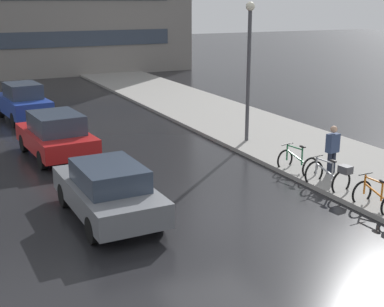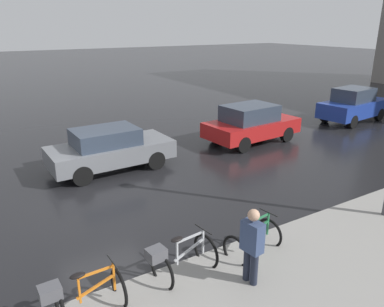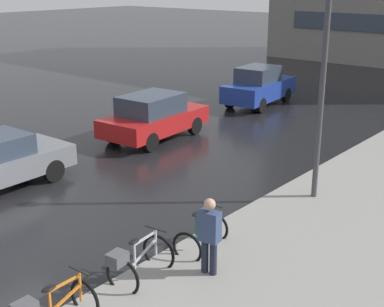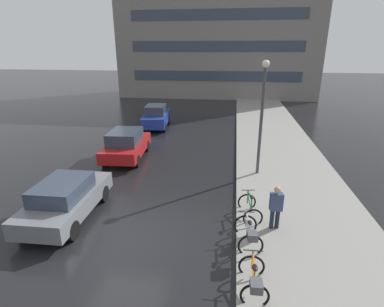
{
  "view_description": "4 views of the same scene",
  "coord_description": "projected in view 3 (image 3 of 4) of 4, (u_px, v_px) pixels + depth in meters",
  "views": [
    {
      "loc": [
        -6.11,
        -11.25,
        5.38
      ],
      "look_at": [
        0.75,
        2.88,
        0.87
      ],
      "focal_mm": 50.0,
      "sensor_mm": 36.0,
      "label": 1
    },
    {
      "loc": [
        9.32,
        -2.75,
        4.75
      ],
      "look_at": [
        0.86,
        2.4,
        1.33
      ],
      "focal_mm": 35.0,
      "sensor_mm": 36.0,
      "label": 2
    },
    {
      "loc": [
        10.31,
        -5.76,
        5.47
      ],
      "look_at": [
        1.98,
        4.17,
        1.17
      ],
      "focal_mm": 50.0,
      "sensor_mm": 36.0,
      "label": 3
    },
    {
      "loc": [
        3.32,
        -7.63,
        5.85
      ],
      "look_at": [
        1.57,
        4.82,
        1.36
      ],
      "focal_mm": 28.0,
      "sensor_mm": 36.0,
      "label": 4
    }
  ],
  "objects": [
    {
      "name": "streetlamp",
      "position": [
        323.0,
        76.0,
        12.68
      ],
      "size": [
        0.33,
        0.33,
        5.33
      ],
      "color": "#424247",
      "rests_on": "ground"
    },
    {
      "name": "ground_plane",
      "position": [
        9.0,
        229.0,
        12.2
      ],
      "size": [
        140.0,
        140.0,
        0.0
      ],
      "primitive_type": "plane",
      "color": "black"
    },
    {
      "name": "bicycle_second",
      "position": [
        136.0,
        262.0,
        9.8
      ],
      "size": [
        0.88,
        1.44,
        0.97
      ],
      "color": "black",
      "rests_on": "ground"
    },
    {
      "name": "bicycle_third",
      "position": [
        201.0,
        235.0,
        11.04
      ],
      "size": [
        0.86,
        1.26,
        0.99
      ],
      "color": "black",
      "rests_on": "ground"
    },
    {
      "name": "car_blue",
      "position": [
        259.0,
        86.0,
        23.7
      ],
      "size": [
        2.1,
        4.22,
        1.74
      ],
      "color": "navy",
      "rests_on": "ground"
    },
    {
      "name": "pedestrian",
      "position": [
        209.0,
        235.0,
        9.87
      ],
      "size": [
        0.43,
        0.3,
        1.66
      ],
      "color": "#1E2333",
      "rests_on": "ground"
    },
    {
      "name": "car_red",
      "position": [
        154.0,
        116.0,
        18.75
      ],
      "size": [
        2.19,
        4.19,
        1.6
      ],
      "color": "#AD1919",
      "rests_on": "ground"
    }
  ]
}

